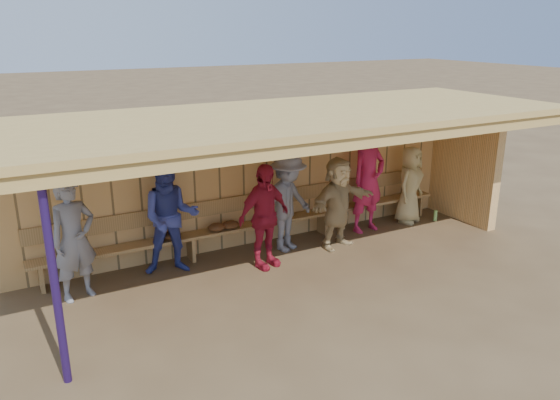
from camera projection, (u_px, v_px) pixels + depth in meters
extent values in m
plane|color=brown|center=(290.00, 268.00, 8.79)|extent=(90.00, 90.00, 0.00)
imported|color=gray|center=(74.00, 240.00, 7.58)|extent=(0.74, 0.60, 1.76)
imported|color=#374198|center=(171.00, 217.00, 8.39)|extent=(1.04, 0.90, 1.82)
imported|color=#B11C32|center=(264.00, 216.00, 8.60)|extent=(1.07, 0.66, 1.70)
imported|color=gray|center=(288.00, 202.00, 9.28)|extent=(1.26, 1.00, 1.71)
imported|color=tan|center=(338.00, 203.00, 9.41)|extent=(1.57, 0.85, 1.62)
imported|color=#C21F49|center=(368.00, 180.00, 10.13)|extent=(0.77, 0.55, 2.00)
imported|color=tan|center=(410.00, 185.00, 10.67)|extent=(0.88, 0.74, 1.52)
cube|color=#E4AC61|center=(253.00, 177.00, 9.56)|extent=(8.60, 0.20, 2.40)
cube|color=#E4AC61|center=(465.00, 161.00, 10.72)|extent=(0.20, 1.62, 2.40)
cube|color=tan|center=(291.00, 116.00, 8.05)|extent=(8.80, 3.20, 0.10)
cube|color=tan|center=(350.00, 143.00, 6.83)|extent=(8.80, 0.10, 0.18)
cube|color=tan|center=(9.00, 152.00, 6.37)|extent=(0.08, 3.00, 0.16)
cube|color=tan|center=(93.00, 144.00, 6.80)|extent=(0.08, 3.00, 0.16)
cube|color=tan|center=(167.00, 137.00, 7.23)|extent=(0.08, 3.00, 0.16)
cube|color=tan|center=(233.00, 131.00, 7.66)|extent=(0.08, 3.00, 0.16)
cube|color=tan|center=(291.00, 125.00, 8.09)|extent=(0.08, 3.00, 0.16)
cube|color=tan|center=(344.00, 120.00, 8.52)|extent=(0.08, 3.00, 0.16)
cube|color=tan|center=(392.00, 116.00, 8.96)|extent=(0.08, 3.00, 0.16)
cube|color=tan|center=(435.00, 112.00, 9.39)|extent=(0.08, 3.00, 0.16)
cube|color=tan|center=(474.00, 108.00, 9.82)|extent=(0.08, 3.00, 0.16)
cylinder|color=navy|center=(54.00, 282.00, 5.62)|extent=(0.09, 0.09, 2.40)
cube|color=#B1864C|center=(261.00, 223.00, 9.55)|extent=(7.60, 0.32, 0.05)
cube|color=#B1864C|center=(256.00, 200.00, 9.57)|extent=(7.60, 0.04, 0.26)
cube|color=#B1864C|center=(41.00, 278.00, 7.98)|extent=(0.06, 0.29, 0.40)
cube|color=#B1864C|center=(191.00, 249.00, 9.03)|extent=(0.06, 0.29, 0.40)
cube|color=#B1864C|center=(322.00, 223.00, 10.21)|extent=(0.06, 0.29, 0.40)
cube|color=#B1864C|center=(417.00, 205.00, 11.26)|extent=(0.06, 0.29, 0.40)
cylinder|color=orange|center=(405.00, 202.00, 10.80)|extent=(0.13, 0.41, 0.80)
sphere|color=orange|center=(373.00, 225.00, 10.56)|extent=(0.08, 0.08, 0.08)
ellipsoid|color=#593319|center=(172.00, 235.00, 8.75)|extent=(0.30, 0.24, 0.14)
ellipsoid|color=#593319|center=(217.00, 227.00, 9.10)|extent=(0.30, 0.24, 0.14)
ellipsoid|color=#593319|center=(230.00, 225.00, 9.21)|extent=(0.30, 0.24, 0.14)
cylinder|color=#9ADB6D|center=(277.00, 212.00, 9.71)|extent=(0.07, 0.07, 0.22)
cylinder|color=orange|center=(408.00, 189.00, 11.08)|extent=(0.07, 0.07, 0.22)
cylinder|color=#8CD46A|center=(435.00, 216.00, 10.89)|extent=(0.07, 0.07, 0.22)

